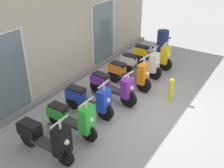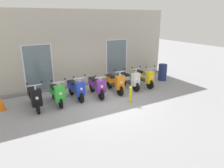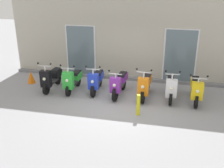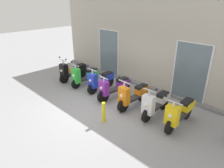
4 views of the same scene
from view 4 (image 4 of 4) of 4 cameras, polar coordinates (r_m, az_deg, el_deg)
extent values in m
plane|color=#939399|center=(7.54, -4.18, -6.38)|extent=(40.00, 40.00, 0.00)
cube|color=#B2AD9E|center=(8.92, 9.84, 11.43)|extent=(10.61, 0.30, 3.87)
cube|color=slate|center=(9.29, 8.16, -0.12)|extent=(10.61, 0.20, 0.12)
cube|color=silver|center=(10.32, -0.93, 8.93)|extent=(1.36, 0.04, 2.30)
cube|color=slate|center=(10.31, -1.02, 8.91)|extent=(1.24, 0.02, 2.22)
cube|color=silver|center=(8.00, 21.41, 2.88)|extent=(1.36, 0.04, 2.30)
cube|color=slate|center=(7.98, 21.35, 2.84)|extent=(1.24, 0.02, 2.22)
cylinder|color=black|center=(9.66, -13.55, 1.48)|extent=(0.10, 0.46, 0.46)
cylinder|color=black|center=(10.24, -8.42, 3.16)|extent=(0.10, 0.46, 0.46)
cube|color=#2D2D30|center=(9.91, -10.96, 2.88)|extent=(0.26, 0.68, 0.09)
cube|color=black|center=(9.55, -13.57, 3.67)|extent=(0.38, 0.24, 0.65)
sphere|color=#F2EFCC|center=(9.47, -14.24, 3.70)|extent=(0.12, 0.12, 0.12)
cube|color=black|center=(10.09, -8.97, 4.58)|extent=(0.30, 0.52, 0.28)
cube|color=black|center=(10.02, -9.20, 5.29)|extent=(0.26, 0.48, 0.11)
cylinder|color=silver|center=(9.42, -13.80, 6.03)|extent=(0.06, 0.06, 0.22)
cylinder|color=silver|center=(9.40, -13.86, 6.56)|extent=(0.51, 0.04, 0.04)
sphere|color=black|center=(9.16, -13.04, 6.86)|extent=(0.07, 0.07, 0.07)
sphere|color=black|center=(9.58, -14.75, 7.41)|extent=(0.07, 0.07, 0.07)
cylinder|color=black|center=(8.99, -10.28, 0.02)|extent=(0.08, 0.44, 0.44)
cylinder|color=black|center=(9.58, -5.16, 1.82)|extent=(0.08, 0.44, 0.44)
cube|color=#2D2D30|center=(9.24, -7.67, 1.52)|extent=(0.26, 0.66, 0.09)
cube|color=green|center=(8.87, -10.25, 2.38)|extent=(0.38, 0.24, 0.65)
sphere|color=#F2EFCC|center=(8.79, -10.95, 2.41)|extent=(0.12, 0.12, 0.12)
cube|color=green|center=(9.43, -5.68, 3.13)|extent=(0.30, 0.52, 0.28)
cube|color=black|center=(9.36, -5.90, 3.87)|extent=(0.26, 0.48, 0.11)
cylinder|color=silver|center=(8.74, -10.43, 4.82)|extent=(0.06, 0.06, 0.18)
cylinder|color=silver|center=(8.71, -10.47, 5.27)|extent=(0.52, 0.04, 0.04)
sphere|color=black|center=(8.48, -9.48, 5.54)|extent=(0.07, 0.07, 0.07)
sphere|color=black|center=(8.89, -11.50, 6.23)|extent=(0.07, 0.07, 0.07)
cylinder|color=black|center=(8.40, -5.67, -1.35)|extent=(0.14, 0.47, 0.47)
cylinder|color=black|center=(9.08, -0.78, 0.72)|extent=(0.14, 0.47, 0.47)
cube|color=#2D2D30|center=(8.69, -3.14, 0.33)|extent=(0.29, 0.66, 0.09)
cube|color=#1E38C6|center=(8.28, -5.56, 0.97)|extent=(0.39, 0.26, 0.59)
sphere|color=#F2EFCC|center=(8.19, -6.24, 0.97)|extent=(0.12, 0.12, 0.12)
cube|color=#1E38C6|center=(8.90, -1.22, 2.19)|extent=(0.32, 0.53, 0.28)
cube|color=black|center=(8.83, -1.41, 2.96)|extent=(0.28, 0.49, 0.11)
cylinder|color=silver|center=(8.14, -5.67, 3.46)|extent=(0.06, 0.06, 0.22)
cylinder|color=silver|center=(8.11, -5.69, 4.05)|extent=(0.51, 0.06, 0.04)
sphere|color=black|center=(7.90, -4.46, 4.32)|extent=(0.07, 0.07, 0.07)
sphere|color=black|center=(8.26, -6.93, 5.09)|extent=(0.07, 0.07, 0.07)
cylinder|color=black|center=(7.68, -2.51, -3.53)|extent=(0.15, 0.53, 0.52)
cylinder|color=black|center=(8.36, 3.60, -1.18)|extent=(0.15, 0.53, 0.52)
cube|color=#2D2D30|center=(7.96, 0.68, -1.66)|extent=(0.31, 0.73, 0.09)
cube|color=purple|center=(7.55, -2.32, -1.17)|extent=(0.40, 0.27, 0.55)
sphere|color=#F2EFCC|center=(7.46, -3.10, -1.17)|extent=(0.12, 0.12, 0.12)
cube|color=purple|center=(8.18, 3.15, 0.45)|extent=(0.34, 0.54, 0.28)
cube|color=black|center=(8.10, 2.97, 1.29)|extent=(0.30, 0.50, 0.11)
cylinder|color=silver|center=(7.42, -2.36, 1.26)|extent=(0.06, 0.06, 0.18)
cylinder|color=silver|center=(7.39, -2.37, 1.76)|extent=(0.48, 0.07, 0.04)
sphere|color=black|center=(7.18, -1.19, 1.97)|extent=(0.07, 0.07, 0.07)
sphere|color=black|center=(7.53, -3.52, 2.97)|extent=(0.07, 0.07, 0.07)
cylinder|color=black|center=(7.09, 3.17, -6.16)|extent=(0.14, 0.49, 0.49)
cylinder|color=black|center=(7.83, 8.85, -3.37)|extent=(0.14, 0.49, 0.49)
cube|color=#2D2D30|center=(7.40, 6.19, -4.02)|extent=(0.29, 0.70, 0.09)
cube|color=orange|center=(6.94, 3.47, -3.36)|extent=(0.39, 0.26, 0.63)
sphere|color=#F2EFCC|center=(6.84, 2.72, -3.40)|extent=(0.12, 0.12, 0.12)
cube|color=orange|center=(7.63, 8.52, -1.61)|extent=(0.33, 0.53, 0.28)
cube|color=black|center=(7.55, 8.39, -0.73)|extent=(0.28, 0.49, 0.11)
cylinder|color=silver|center=(6.76, 3.56, -0.20)|extent=(0.06, 0.06, 0.25)
cylinder|color=silver|center=(6.72, 3.58, 0.60)|extent=(0.51, 0.06, 0.04)
sphere|color=black|center=(6.52, 5.20, 0.77)|extent=(0.07, 0.07, 0.07)
sphere|color=black|center=(6.84, 2.08, 1.98)|extent=(0.07, 0.07, 0.07)
cylinder|color=black|center=(6.65, 9.92, -8.77)|extent=(0.12, 0.48, 0.47)
cylinder|color=black|center=(7.48, 14.53, -5.31)|extent=(0.12, 0.48, 0.47)
cube|color=#2D2D30|center=(7.01, 12.44, -6.23)|extent=(0.28, 0.69, 0.09)
cube|color=white|center=(6.49, 10.34, -5.84)|extent=(0.39, 0.25, 0.62)
sphere|color=#F2EFCC|center=(6.37, 9.73, -5.96)|extent=(0.12, 0.12, 0.12)
cube|color=white|center=(7.28, 14.36, -3.76)|extent=(0.32, 0.53, 0.28)
cube|color=black|center=(7.19, 14.31, -2.88)|extent=(0.28, 0.49, 0.11)
cylinder|color=silver|center=(6.30, 10.61, -2.58)|extent=(0.06, 0.06, 0.24)
cylinder|color=silver|center=(6.26, 10.68, -1.76)|extent=(0.47, 0.05, 0.04)
sphere|color=black|center=(6.11, 12.58, -1.53)|extent=(0.07, 0.07, 0.07)
sphere|color=black|center=(6.33, 8.97, -0.34)|extent=(0.07, 0.07, 0.07)
cylinder|color=black|center=(6.28, 16.25, -11.56)|extent=(0.10, 0.48, 0.48)
cylinder|color=black|center=(7.16, 20.68, -7.54)|extent=(0.10, 0.48, 0.48)
cube|color=#2D2D30|center=(6.66, 18.74, -8.70)|extent=(0.26, 0.69, 0.09)
cube|color=yellow|center=(6.11, 16.82, -8.61)|extent=(0.38, 0.24, 0.60)
sphere|color=#F2EFCC|center=(5.99, 16.26, -8.78)|extent=(0.12, 0.12, 0.12)
cube|color=yellow|center=(6.93, 20.69, -5.68)|extent=(0.30, 0.52, 0.28)
cube|color=black|center=(6.83, 20.71, -4.77)|extent=(0.26, 0.48, 0.11)
cylinder|color=silver|center=(5.93, 17.24, -5.54)|extent=(0.06, 0.06, 0.18)
cylinder|color=silver|center=(5.90, 17.32, -4.93)|extent=(0.53, 0.04, 0.04)
sphere|color=black|center=(5.76, 19.77, -4.88)|extent=(0.07, 0.07, 0.07)
sphere|color=black|center=(5.96, 15.20, -3.28)|extent=(0.07, 0.07, 0.07)
cylinder|color=yellow|center=(6.50, -2.42, -8.06)|extent=(0.12, 0.12, 0.70)
cone|color=orange|center=(11.09, -12.63, 4.60)|extent=(0.32, 0.32, 0.52)
camera|label=1|loc=(10.89, -40.99, 21.06)|focal=43.54mm
camera|label=2|loc=(9.32, -65.46, 8.73)|focal=33.17mm
camera|label=3|loc=(4.96, -96.08, 0.37)|focal=41.82mm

